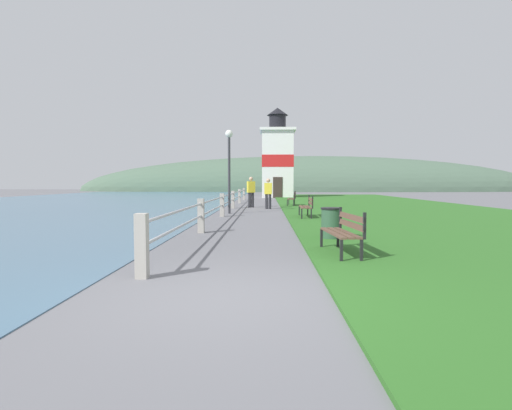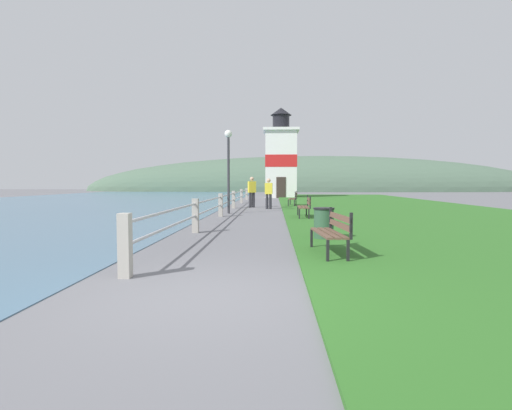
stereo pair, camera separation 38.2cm
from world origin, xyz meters
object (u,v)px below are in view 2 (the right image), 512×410
(park_bench_near, at_px, (333,230))
(person_strolling, at_px, (252,191))
(lamp_post, at_px, (228,156))
(trash_bin, at_px, (324,224))
(park_bench_midway, at_px, (305,205))
(lighthouse, at_px, (281,159))
(park_bench_far, at_px, (294,198))
(person_by_railing, at_px, (269,192))

(park_bench_near, relative_size, person_strolling, 0.93)
(park_bench_near, height_order, lamp_post, lamp_post)
(park_bench_near, bearing_deg, trash_bin, -97.58)
(lamp_post, bearing_deg, park_bench_midway, -35.38)
(park_bench_near, bearing_deg, lighthouse, -94.18)
(park_bench_far, height_order, trash_bin, park_bench_far)
(park_bench_midway, height_order, person_strolling, person_strolling)
(park_bench_far, height_order, person_by_railing, person_by_railing)
(park_bench_near, height_order, trash_bin, park_bench_near)
(person_strolling, height_order, person_by_railing, person_strolling)
(lighthouse, bearing_deg, park_bench_midway, -88.51)
(lighthouse, xyz_separation_m, person_by_railing, (-0.98, -17.32, -2.87))
(person_by_railing, height_order, lamp_post, lamp_post)
(park_bench_midway, height_order, park_bench_far, same)
(park_bench_midway, height_order, lamp_post, lamp_post)
(lighthouse, bearing_deg, trash_bin, -88.88)
(person_strolling, height_order, trash_bin, person_strolling)
(park_bench_near, distance_m, lamp_post, 11.65)
(lamp_post, bearing_deg, park_bench_far, 59.95)
(park_bench_midway, distance_m, trash_bin, 6.30)
(lighthouse, bearing_deg, person_strolling, -97.11)
(park_bench_far, bearing_deg, park_bench_near, 96.01)
(park_bench_far, height_order, lighthouse, lighthouse)
(park_bench_midway, bearing_deg, lighthouse, -87.09)
(person_strolling, relative_size, trash_bin, 2.16)
(lighthouse, relative_size, person_by_railing, 5.16)
(park_bench_midway, xyz_separation_m, person_by_railing, (-1.58, 5.77, 0.39))
(park_bench_far, xyz_separation_m, person_strolling, (-2.54, -1.23, 0.45))
(lighthouse, height_order, lamp_post, lighthouse)
(lighthouse, height_order, person_by_railing, lighthouse)
(park_bench_far, distance_m, trash_bin, 14.62)
(trash_bin, distance_m, lamp_post, 9.68)
(trash_bin, bearing_deg, park_bench_midway, 89.75)
(park_bench_far, bearing_deg, park_bench_midway, 96.63)
(park_bench_near, xyz_separation_m, trash_bin, (0.10, 2.19, -0.11))
(person_strolling, relative_size, lamp_post, 0.46)
(lighthouse, distance_m, person_strolling, 16.35)
(lighthouse, distance_m, trash_bin, 29.58)
(park_bench_near, distance_m, person_by_railing, 14.33)
(park_bench_midway, height_order, lighthouse, lighthouse)
(park_bench_near, distance_m, trash_bin, 2.20)
(park_bench_far, relative_size, trash_bin, 2.15)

